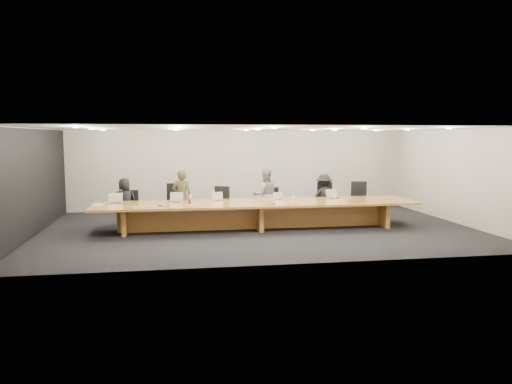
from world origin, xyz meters
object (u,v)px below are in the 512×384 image
(conference_table, at_px, (258,210))
(paper_cup_far, at_px, (335,197))
(amber_mug, at_px, (190,202))
(chair_right, at_px, (327,200))
(mic_right, at_px, (350,201))
(person_a, at_px, (125,201))
(chair_mid_right, at_px, (271,204))
(laptop_c, at_px, (219,196))
(chair_left, at_px, (176,203))
(laptop_e, at_px, (333,194))
(mic_center, at_px, (274,204))
(paper_cup_near, at_px, (293,198))
(mic_left, at_px, (160,205))
(person_c, at_px, (265,195))
(chair_far_right, at_px, (359,200))
(chair_far_left, at_px, (131,207))
(chair_mid_left, at_px, (221,204))
(laptop_b, at_px, (175,197))
(water_bottle, at_px, (191,199))
(person_b, at_px, (182,197))
(laptop_d, at_px, (279,196))
(person_d, at_px, (324,197))
(laptop_a, at_px, (115,198))
(av_box, at_px, (129,208))

(conference_table, distance_m, paper_cup_far, 2.41)
(amber_mug, bearing_deg, chair_right, 17.24)
(mic_right, bearing_deg, chair_right, 95.84)
(conference_table, bearing_deg, person_a, 161.08)
(chair_mid_right, relative_size, laptop_c, 3.12)
(chair_left, relative_size, laptop_e, 3.39)
(chair_mid_right, xyz_separation_m, mic_center, (-0.29, -1.80, 0.25))
(conference_table, height_order, paper_cup_near, paper_cup_near)
(paper_cup_near, xyz_separation_m, mic_left, (-3.78, -0.71, -0.03))
(chair_mid_right, distance_m, laptop_c, 1.95)
(person_c, bearing_deg, chair_mid_right, -165.71)
(chair_mid_right, relative_size, paper_cup_near, 10.30)
(person_a, xyz_separation_m, amber_mug, (1.84, -1.39, 0.12))
(conference_table, distance_m, laptop_e, 2.41)
(conference_table, height_order, mic_right, mic_right)
(chair_right, height_order, laptop_e, chair_right)
(chair_mid_right, bearing_deg, chair_far_right, 12.08)
(chair_far_left, bearing_deg, mic_right, -13.44)
(laptop_e, xyz_separation_m, mic_center, (-1.98, -0.93, -0.12))
(chair_mid_left, xyz_separation_m, paper_cup_near, (2.03, -0.85, 0.25))
(chair_right, height_order, chair_far_right, chair_right)
(laptop_b, height_order, paper_cup_near, laptop_b)
(water_bottle, height_order, mic_left, water_bottle)
(person_b, bearing_deg, chair_far_right, -167.88)
(chair_mid_left, distance_m, laptop_d, 1.83)
(conference_table, height_order, person_b, person_b)
(chair_far_right, xyz_separation_m, laptop_d, (-2.81, -0.89, 0.28))
(chair_right, distance_m, chair_far_right, 1.06)
(person_c, xyz_separation_m, laptop_d, (0.23, -0.88, 0.06))
(person_b, xyz_separation_m, mic_left, (-0.61, -1.52, -0.03))
(laptop_b, bearing_deg, person_d, 25.18)
(person_b, xyz_separation_m, person_d, (4.35, -0.02, -0.09))
(conference_table, distance_m, person_c, 1.34)
(person_a, xyz_separation_m, laptop_e, (6.07, -0.86, 0.20))
(person_d, relative_size, amber_mug, 13.23)
(person_c, distance_m, laptop_d, 0.91)
(person_d, xyz_separation_m, water_bottle, (-4.13, -1.03, 0.15))
(person_d, distance_m, mic_right, 1.48)
(laptop_a, relative_size, laptop_e, 1.04)
(conference_table, relative_size, person_c, 5.61)
(chair_far_right, xyz_separation_m, laptop_c, (-4.53, -0.84, 0.29))
(person_d, relative_size, laptop_a, 3.85)
(chair_mid_right, bearing_deg, conference_table, -103.80)
(conference_table, bearing_deg, laptop_a, 174.85)
(conference_table, distance_m, mic_center, 0.67)
(laptop_d, xyz_separation_m, av_box, (-4.12, -0.98, -0.10))
(chair_right, height_order, mic_right, chair_right)
(mic_left, bearing_deg, chair_far_right, 14.69)
(laptop_c, bearing_deg, chair_mid_left, 63.19)
(mic_left, bearing_deg, laptop_d, 12.20)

